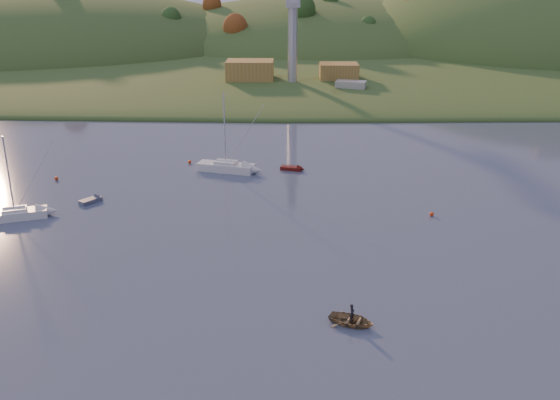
{
  "coord_description": "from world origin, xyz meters",
  "views": [
    {
      "loc": [
        1.17,
        -25.12,
        27.37
      ],
      "look_at": [
        0.3,
        36.75,
        4.36
      ],
      "focal_mm": 40.0,
      "sensor_mm": 36.0,
      "label": 1
    }
  ],
  "objects_px": {
    "sailboat_far": "(226,166)",
    "canoe": "(352,320)",
    "grey_dinghy": "(95,199)",
    "sailboat_near": "(15,213)",
    "red_tender": "(296,169)"
  },
  "relations": [
    {
      "from": "sailboat_near",
      "to": "canoe",
      "type": "bearing_deg",
      "value": -50.26
    },
    {
      "from": "sailboat_far",
      "to": "grey_dinghy",
      "type": "height_order",
      "value": "sailboat_far"
    },
    {
      "from": "sailboat_near",
      "to": "canoe",
      "type": "relative_size",
      "value": 2.64
    },
    {
      "from": "sailboat_far",
      "to": "canoe",
      "type": "relative_size",
      "value": 3.03
    },
    {
      "from": "sailboat_near",
      "to": "sailboat_far",
      "type": "height_order",
      "value": "sailboat_far"
    },
    {
      "from": "canoe",
      "to": "grey_dinghy",
      "type": "relative_size",
      "value": 1.14
    },
    {
      "from": "sailboat_far",
      "to": "red_tender",
      "type": "xyz_separation_m",
      "value": [
        10.05,
        0.55,
        -0.49
      ]
    },
    {
      "from": "canoe",
      "to": "grey_dinghy",
      "type": "height_order",
      "value": "grey_dinghy"
    },
    {
      "from": "sailboat_near",
      "to": "grey_dinghy",
      "type": "xyz_separation_m",
      "value": [
        7.51,
        6.02,
        -0.42
      ]
    },
    {
      "from": "sailboat_near",
      "to": "red_tender",
      "type": "distance_m",
      "value": 38.02
    },
    {
      "from": "sailboat_far",
      "to": "canoe",
      "type": "xyz_separation_m",
      "value": [
        14.24,
        -41.03,
        -0.35
      ]
    },
    {
      "from": "red_tender",
      "to": "grey_dinghy",
      "type": "xyz_separation_m",
      "value": [
        -25.35,
        -13.09,
        -0.0
      ]
    },
    {
      "from": "sailboat_far",
      "to": "grey_dinghy",
      "type": "relative_size",
      "value": 3.45
    },
    {
      "from": "sailboat_near",
      "to": "canoe",
      "type": "height_order",
      "value": "sailboat_near"
    },
    {
      "from": "red_tender",
      "to": "sailboat_near",
      "type": "bearing_deg",
      "value": -134.95
    }
  ]
}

